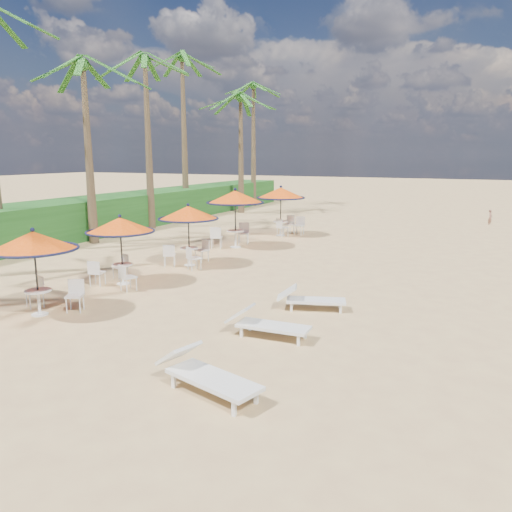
{
  "coord_description": "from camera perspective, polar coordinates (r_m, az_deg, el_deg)",
  "views": [
    {
      "loc": [
        4.57,
        -8.28,
        3.92
      ],
      "look_at": [
        -1.07,
        3.85,
        1.2
      ],
      "focal_mm": 35.0,
      "sensor_mm": 36.0,
      "label": 1
    }
  ],
  "objects": [
    {
      "name": "station_1",
      "position": [
        15.66,
        -15.35,
        2.49
      ],
      "size": [
        2.07,
        2.07,
        2.16
      ],
      "color": "black",
      "rests_on": "ground"
    },
    {
      "name": "station_0",
      "position": [
        13.3,
        -23.85,
        0.8
      ],
      "size": [
        2.11,
        2.11,
        2.2
      ],
      "color": "black",
      "rests_on": "ground"
    },
    {
      "name": "palm_5",
      "position": [
        33.12,
        -8.43,
        20.55
      ],
      "size": [
        5.0,
        5.0,
        10.05
      ],
      "color": "brown",
      "rests_on": "ground"
    },
    {
      "name": "station_3",
      "position": [
        21.28,
        -2.46,
        6.17
      ],
      "size": [
        2.45,
        2.5,
        2.55
      ],
      "color": "black",
      "rests_on": "ground"
    },
    {
      "name": "scrub_hedge",
      "position": [
        26.6,
        -18.15,
        4.41
      ],
      "size": [
        3.0,
        40.0,
        1.8
      ],
      "primitive_type": "cube",
      "color": "#194716",
      "rests_on": "ground"
    },
    {
      "name": "ground",
      "position": [
        10.24,
        -3.73,
        -11.05
      ],
      "size": [
        160.0,
        160.0,
        0.0
      ],
      "primitive_type": "plane",
      "color": "tan",
      "rests_on": "ground"
    },
    {
      "name": "palm_3",
      "position": [
        23.67,
        -19.12,
        18.89
      ],
      "size": [
        5.0,
        5.0,
        7.94
      ],
      "color": "brown",
      "rests_on": "ground"
    },
    {
      "name": "lounger_far",
      "position": [
        12.93,
        6.07,
        -4.86
      ],
      "size": [
        1.84,
        1.06,
        0.63
      ],
      "rotation": [
        0.0,
        0.0,
        0.31
      ],
      "color": "silver",
      "rests_on": "ground"
    },
    {
      "name": "station_4",
      "position": [
        24.51,
        3.03,
        6.53
      ],
      "size": [
        2.37,
        2.37,
        2.47
      ],
      "color": "black",
      "rests_on": "ground"
    },
    {
      "name": "lounger_mid",
      "position": [
        10.99,
        1.04,
        -7.68
      ],
      "size": [
        1.87,
        0.65,
        0.66
      ],
      "rotation": [
        0.0,
        0.0,
        0.04
      ],
      "color": "silver",
      "rests_on": "ground"
    },
    {
      "name": "palm_4",
      "position": [
        27.87,
        -12.54,
        20.02
      ],
      "size": [
        5.0,
        5.0,
        8.96
      ],
      "color": "brown",
      "rests_on": "ground"
    },
    {
      "name": "palm_7",
      "position": [
        39.38,
        -0.3,
        18.14
      ],
      "size": [
        5.0,
        5.0,
        9.27
      ],
      "color": "brown",
      "rests_on": "ground"
    },
    {
      "name": "palm_6",
      "position": [
        34.53,
        -1.77,
        16.86
      ],
      "size": [
        5.0,
        5.0,
        7.87
      ],
      "color": "brown",
      "rests_on": "ground"
    },
    {
      "name": "person",
      "position": [
        31.33,
        25.2,
        4.07
      ],
      "size": [
        0.3,
        0.38,
        0.93
      ],
      "primitive_type": "imported",
      "rotation": [
        0.0,
        0.0,
        1.32
      ],
      "color": "#8F5C49",
      "rests_on": "ground"
    },
    {
      "name": "station_2",
      "position": [
        17.86,
        -7.75,
        4.06
      ],
      "size": [
        2.15,
        2.18,
        2.25
      ],
      "color": "black",
      "rests_on": "ground"
    },
    {
      "name": "lounger_near",
      "position": [
        8.62,
        -5.91,
        -13.12
      ],
      "size": [
        2.12,
        1.18,
        0.73
      ],
      "rotation": [
        0.0,
        0.0,
        -0.29
      ],
      "color": "silver",
      "rests_on": "ground"
    }
  ]
}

